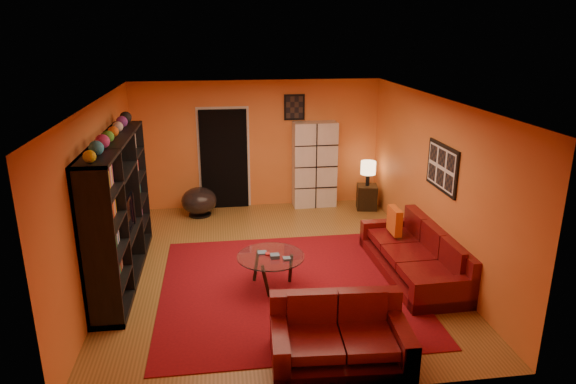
{
  "coord_description": "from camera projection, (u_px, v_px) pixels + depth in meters",
  "views": [
    {
      "loc": [
        -0.81,
        -7.28,
        3.58
      ],
      "look_at": [
        0.22,
        0.1,
        1.19
      ],
      "focal_mm": 32.0,
      "sensor_mm": 36.0,
      "label": 1
    }
  ],
  "objects": [
    {
      "name": "floor",
      "position": [
        275.0,
        267.0,
        8.06
      ],
      "size": [
        6.0,
        6.0,
        0.0
      ],
      "primitive_type": "plane",
      "color": "brown",
      "rests_on": "ground"
    },
    {
      "name": "ceiling",
      "position": [
        274.0,
        100.0,
        7.27
      ],
      "size": [
        6.0,
        6.0,
        0.0
      ],
      "primitive_type": "plane",
      "rotation": [
        3.14,
        0.0,
        0.0
      ],
      "color": "white",
      "rests_on": "wall_back"
    },
    {
      "name": "wall_back",
      "position": [
        258.0,
        145.0,
        10.49
      ],
      "size": [
        6.0,
        0.0,
        6.0
      ],
      "primitive_type": "plane",
      "rotation": [
        1.57,
        0.0,
        0.0
      ],
      "color": "orange",
      "rests_on": "floor"
    },
    {
      "name": "wall_front",
      "position": [
        310.0,
        281.0,
        4.84
      ],
      "size": [
        6.0,
        0.0,
        6.0
      ],
      "primitive_type": "plane",
      "rotation": [
        -1.57,
        0.0,
        0.0
      ],
      "color": "orange",
      "rests_on": "floor"
    },
    {
      "name": "wall_left",
      "position": [
        101.0,
        195.0,
        7.34
      ],
      "size": [
        0.0,
        6.0,
        6.0
      ],
      "primitive_type": "plane",
      "rotation": [
        1.57,
        0.0,
        1.57
      ],
      "color": "orange",
      "rests_on": "floor"
    },
    {
      "name": "wall_right",
      "position": [
        434.0,
        181.0,
        7.99
      ],
      "size": [
        0.0,
        6.0,
        6.0
      ],
      "primitive_type": "plane",
      "rotation": [
        1.57,
        0.0,
        -1.57
      ],
      "color": "orange",
      "rests_on": "floor"
    },
    {
      "name": "rug",
      "position": [
        287.0,
        287.0,
        7.41
      ],
      "size": [
        3.6,
        3.6,
        0.01
      ],
      "primitive_type": "cube",
      "color": "#620B13",
      "rests_on": "floor"
    },
    {
      "name": "doorway",
      "position": [
        224.0,
        159.0,
        10.45
      ],
      "size": [
        0.95,
        0.1,
        2.04
      ],
      "primitive_type": "cube",
      "color": "black",
      "rests_on": "floor"
    },
    {
      "name": "wall_art_right",
      "position": [
        442.0,
        168.0,
        7.62
      ],
      "size": [
        0.03,
        1.0,
        0.7
      ],
      "primitive_type": "cube",
      "color": "black",
      "rests_on": "wall_right"
    },
    {
      "name": "wall_art_back",
      "position": [
        294.0,
        107.0,
        10.34
      ],
      "size": [
        0.42,
        0.03,
        0.52
      ],
      "primitive_type": "cube",
      "color": "black",
      "rests_on": "wall_back"
    },
    {
      "name": "entertainment_unit",
      "position": [
        119.0,
        211.0,
        7.44
      ],
      "size": [
        0.45,
        3.0,
        2.1
      ],
      "primitive_type": "cube",
      "color": "black",
      "rests_on": "floor"
    },
    {
      "name": "tv",
      "position": [
        123.0,
        217.0,
        7.43
      ],
      "size": [
        0.86,
        0.11,
        0.5
      ],
      "primitive_type": "imported",
      "rotation": [
        0.0,
        0.0,
        1.57
      ],
      "color": "black",
      "rests_on": "entertainment_unit"
    },
    {
      "name": "sofa",
      "position": [
        419.0,
        256.0,
        7.76
      ],
      "size": [
        1.02,
        2.37,
        0.85
      ],
      "rotation": [
        0.0,
        0.0,
        0.03
      ],
      "color": "#530B0E",
      "rests_on": "rug"
    },
    {
      "name": "loveseat",
      "position": [
        339.0,
        336.0,
        5.76
      ],
      "size": [
        1.58,
        1.01,
        0.85
      ],
      "rotation": [
        0.0,
        0.0,
        1.51
      ],
      "color": "#530B0E",
      "rests_on": "rug"
    },
    {
      "name": "throw_pillow",
      "position": [
        395.0,
        221.0,
        8.23
      ],
      "size": [
        0.12,
        0.42,
        0.42
      ],
      "primitive_type": "cube",
      "color": "#D45517",
      "rests_on": "sofa"
    },
    {
      "name": "coffee_table",
      "position": [
        271.0,
        259.0,
        7.3
      ],
      "size": [
        0.96,
        0.96,
        0.48
      ],
      "rotation": [
        0.0,
        0.0,
        0.18
      ],
      "color": "silver",
      "rests_on": "floor"
    },
    {
      "name": "storage_cabinet",
      "position": [
        315.0,
        165.0,
        10.58
      ],
      "size": [
        0.89,
        0.41,
        1.77
      ],
      "primitive_type": "cube",
      "rotation": [
        0.0,
        0.0,
        0.02
      ],
      "color": "silver",
      "rests_on": "floor"
    },
    {
      "name": "bowl_chair",
      "position": [
        199.0,
        201.0,
        10.17
      ],
      "size": [
        0.7,
        0.7,
        0.57
      ],
      "color": "black",
      "rests_on": "floor"
    },
    {
      "name": "side_table",
      "position": [
        367.0,
        197.0,
        10.57
      ],
      "size": [
        0.47,
        0.47,
        0.5
      ],
      "primitive_type": "cube",
      "rotation": [
        0.0,
        0.0,
        -0.19
      ],
      "color": "black",
      "rests_on": "floor"
    },
    {
      "name": "table_lamp",
      "position": [
        368.0,
        168.0,
        10.39
      ],
      "size": [
        0.31,
        0.31,
        0.51
      ],
      "color": "black",
      "rests_on": "side_table"
    }
  ]
}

